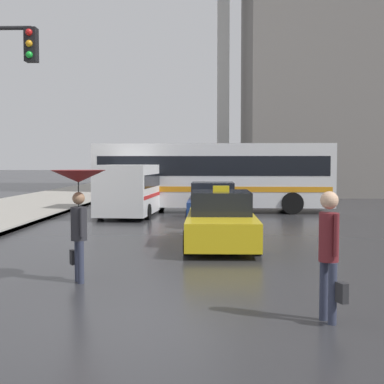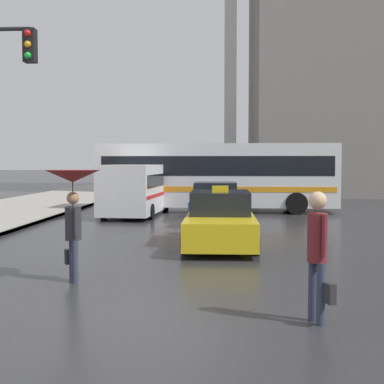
{
  "view_description": "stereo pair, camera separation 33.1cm",
  "coord_description": "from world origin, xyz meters",
  "views": [
    {
      "loc": [
        0.83,
        -6.85,
        2.26
      ],
      "look_at": [
        0.35,
        8.61,
        1.4
      ],
      "focal_mm": 50.0,
      "sensor_mm": 36.0,
      "label": 1
    },
    {
      "loc": [
        1.16,
        -6.84,
        2.26
      ],
      "look_at": [
        0.35,
        8.61,
        1.4
      ],
      "focal_mm": 50.0,
      "sensor_mm": 36.0,
      "label": 2
    }
  ],
  "objects": [
    {
      "name": "sedan_red",
      "position": [
        0.99,
        13.35,
        0.68
      ],
      "size": [
        1.91,
        4.41,
        1.5
      ],
      "rotation": [
        0.0,
        0.0,
        3.14
      ],
      "color": "navy",
      "rests_on": "ground_plane"
    },
    {
      "name": "ambulance_van",
      "position": [
        -2.39,
        15.79,
        1.2
      ],
      "size": [
        2.41,
        5.78,
        2.16
      ],
      "rotation": [
        0.0,
        0.0,
        3.07
      ],
      "color": "white",
      "rests_on": "ground_plane"
    },
    {
      "name": "pedestrian_man",
      "position": [
        2.52,
        0.63,
        1.07
      ],
      "size": [
        0.4,
        0.54,
        1.86
      ],
      "rotation": [
        0.0,
        0.0,
        -1.21
      ],
      "color": "#2D3347",
      "rests_on": "ground_plane"
    },
    {
      "name": "monument_cross",
      "position": [
        1.93,
        33.88,
        11.99
      ],
      "size": [
        9.3,
        0.9,
        21.13
      ],
      "color": "white",
      "rests_on": "ground_plane"
    },
    {
      "name": "pedestrian_with_umbrella",
      "position": [
        -1.6,
        3.04,
        1.69
      ],
      "size": [
        1.02,
        1.02,
        2.12
      ],
      "rotation": [
        0.0,
        0.0,
        2.06
      ],
      "color": "#2D3347",
      "rests_on": "ground_plane"
    },
    {
      "name": "taxi",
      "position": [
        1.17,
        7.67,
        0.67
      ],
      "size": [
        1.91,
        4.73,
        1.63
      ],
      "rotation": [
        0.0,
        0.0,
        3.14
      ],
      "color": "gold",
      "rests_on": "ground_plane"
    },
    {
      "name": "city_bus",
      "position": [
        1.03,
        17.74,
        1.72
      ],
      "size": [
        10.8,
        2.93,
        3.09
      ],
      "rotation": [
        0.0,
        0.0,
        1.54
      ],
      "color": "silver",
      "rests_on": "ground_plane"
    },
    {
      "name": "ground_plane",
      "position": [
        0.0,
        0.0,
        0.0
      ],
      "size": [
        300.0,
        300.0,
        0.0
      ],
      "primitive_type": "plane",
      "color": "#2D2D30"
    }
  ]
}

